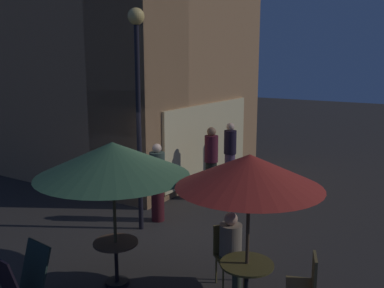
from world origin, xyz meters
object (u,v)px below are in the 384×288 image
cafe_chair_0 (228,250)px  patron_standing_1 (230,153)px  cafe_table_0 (116,254)px  cafe_chair_1 (307,280)px  street_lamp_near_corner (138,79)px  menu_sandwich_board (22,281)px  patron_seated_0 (232,247)px  patron_standing_2 (157,182)px  patio_umbrella_0 (113,159)px  patron_standing_3 (211,163)px  patio_umbrella_1 (249,172)px  cafe_table_1 (247,276)px

cafe_chair_0 → patron_standing_1: size_ratio=0.55×
cafe_table_0 → cafe_chair_1: cafe_chair_1 is taller
cafe_chair_1 → patron_standing_1: size_ratio=0.53×
street_lamp_near_corner → cafe_table_0: (-2.00, -1.12, -2.63)m
cafe_table_0 → cafe_chair_0: cafe_chair_0 is taller
menu_sandwich_board → patron_seated_0: (2.17, -2.19, 0.22)m
cafe_table_0 → patron_standing_2: bearing=23.2°
cafe_table_0 → patio_umbrella_0: size_ratio=0.31×
patron_standing_1 → patron_standing_3: patron_standing_3 is taller
patio_umbrella_1 → street_lamp_near_corner: bearing=63.8°
cafe_table_0 → patio_umbrella_1: 2.62m
street_lamp_near_corner → patron_standing_1: 4.56m
cafe_table_1 → patron_seated_0: 0.65m
cafe_chair_0 → patron_seated_0: bearing=0.0°
menu_sandwich_board → cafe_table_1: (1.75, -2.65, 0.06)m
cafe_table_1 → cafe_chair_0: (0.53, 0.57, 0.04)m
patio_umbrella_0 → menu_sandwich_board: bearing=156.1°
menu_sandwich_board → cafe_table_0: (1.31, -0.58, 0.03)m
patron_standing_2 → cafe_table_0: bearing=-32.4°
cafe_chair_0 → patron_standing_2: 3.08m
patron_standing_3 → cafe_chair_0: bearing=91.4°
cafe_chair_0 → patron_standing_1: bearing=160.1°
patio_umbrella_1 → patron_standing_2: patio_umbrella_1 is taller
patio_umbrella_0 → cafe_chair_1: size_ratio=2.52×
cafe_chair_0 → patron_standing_3: size_ratio=0.52×
cafe_table_1 → cafe_chair_0: cafe_chair_0 is taller
patron_standing_1 → patron_standing_2: size_ratio=1.01×
patron_standing_1 → menu_sandwich_board: bearing=-75.4°
menu_sandwich_board → patio_umbrella_1: size_ratio=0.41×
cafe_chair_1 → patron_standing_1: patron_standing_1 is taller
patron_seated_0 → patron_standing_1: patron_standing_1 is taller
cafe_chair_0 → cafe_chair_1: (-0.24, -1.35, -0.01)m
menu_sandwich_board → patron_standing_2: size_ratio=0.55×
patio_umbrella_0 → cafe_table_0: bearing=26.6°
patio_umbrella_1 → cafe_chair_1: size_ratio=2.47×
cafe_table_1 → menu_sandwich_board: bearing=123.4°
patio_umbrella_0 → patron_standing_2: patio_umbrella_0 is taller
patron_standing_1 → cafe_chair_1: bearing=-42.4°
street_lamp_near_corner → patron_seated_0: street_lamp_near_corner is taller
patron_standing_2 → cafe_table_1: bearing=0.3°
cafe_table_1 → cafe_chair_1: bearing=-69.4°
street_lamp_near_corner → cafe_table_1: (-1.57, -3.19, -2.61)m
street_lamp_near_corner → patron_standing_3: street_lamp_near_corner is taller
street_lamp_near_corner → patron_seated_0: size_ratio=3.62×
menu_sandwich_board → patron_standing_2: 3.95m
patio_umbrella_1 → patron_seated_0: patio_umbrella_1 is taller
patio_umbrella_0 → patio_umbrella_1: 2.12m
cafe_table_0 → cafe_chair_0: 1.79m
patio_umbrella_0 → cafe_chair_1: (0.73, -2.85, -1.49)m
patio_umbrella_0 → patio_umbrella_1: patio_umbrella_0 is taller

